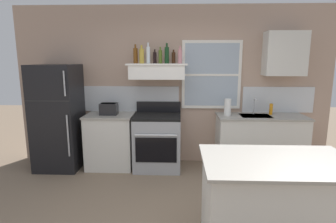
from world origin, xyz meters
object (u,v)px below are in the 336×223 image
at_px(bottle_champagne_gold_foil, 142,56).
at_px(bottle_balsamic_dark, 155,57).
at_px(paper_towel_roll, 228,107).
at_px(bottle_olive_oil_square, 160,57).
at_px(refrigerator, 58,117).
at_px(stove_range, 158,141).
at_px(bottle_dark_green_wine, 167,55).
at_px(dish_soap_bottle, 271,109).
at_px(bottle_amber_wine, 136,55).
at_px(kitchen_island, 276,205).
at_px(bottle_brown_stout, 174,58).
at_px(toaster, 109,109).
at_px(bottle_rose_pink, 180,56).
at_px(bottle_clear_tall, 148,55).

relative_size(bottle_champagne_gold_foil, bottle_balsamic_dark, 1.27).
bearing_deg(paper_towel_roll, bottle_olive_oil_square, 174.88).
relative_size(refrigerator, stove_range, 1.59).
relative_size(bottle_balsamic_dark, bottle_dark_green_wine, 0.70).
bearing_deg(stove_range, dish_soap_bottle, 4.18).
distance_m(bottle_balsamic_dark, bottle_dark_green_wine, 0.20).
distance_m(bottle_amber_wine, kitchen_island, 3.02).
distance_m(bottle_amber_wine, dish_soap_bottle, 2.40).
bearing_deg(stove_range, bottle_brown_stout, 31.25).
xyz_separation_m(refrigerator, toaster, (0.84, 0.04, 0.14)).
bearing_deg(paper_towel_roll, bottle_balsamic_dark, 174.84).
relative_size(bottle_champagne_gold_foil, bottle_rose_pink, 1.04).
xyz_separation_m(bottle_brown_stout, paper_towel_roll, (0.89, -0.12, -0.79)).
distance_m(refrigerator, toaster, 0.86).
xyz_separation_m(paper_towel_roll, kitchen_island, (0.12, -2.03, -0.59)).
distance_m(bottle_amber_wine, paper_towel_roll, 1.72).
relative_size(refrigerator, kitchen_island, 1.23).
xyz_separation_m(bottle_champagne_gold_foil, bottle_dark_green_wine, (0.40, 0.07, 0.01)).
bearing_deg(toaster, stove_range, -1.53).
distance_m(refrigerator, bottle_dark_green_wine, 2.07).
relative_size(toaster, kitchen_island, 0.21).
bearing_deg(refrigerator, bottle_dark_green_wine, 4.64).
bearing_deg(bottle_balsamic_dark, bottle_rose_pink, -7.24).
xyz_separation_m(bottle_amber_wine, bottle_rose_pink, (0.72, -0.02, -0.01)).
height_order(bottle_amber_wine, paper_towel_roll, bottle_amber_wine).
relative_size(bottle_balsamic_dark, bottle_olive_oil_square, 0.86).
xyz_separation_m(bottle_amber_wine, bottle_clear_tall, (0.21, -0.04, 0.01)).
bearing_deg(refrigerator, bottle_rose_pink, 3.29).
relative_size(bottle_olive_oil_square, bottle_rose_pink, 0.95).
height_order(refrigerator, kitchen_island, refrigerator).
bearing_deg(toaster, dish_soap_bottle, 2.47).
bearing_deg(bottle_balsamic_dark, refrigerator, -174.02).
bearing_deg(kitchen_island, toaster, 135.88).
relative_size(bottle_amber_wine, bottle_dark_green_wine, 0.94).
bearing_deg(bottle_clear_tall, bottle_champagne_gold_foil, -166.38).
height_order(stove_range, bottle_clear_tall, bottle_clear_tall).
height_order(bottle_balsamic_dark, bottle_olive_oil_square, bottle_olive_oil_square).
distance_m(dish_soap_bottle, kitchen_island, 2.28).
height_order(stove_range, bottle_olive_oil_square, bottle_olive_oil_square).
bearing_deg(bottle_olive_oil_square, bottle_brown_stout, 5.66).
xyz_separation_m(bottle_amber_wine, dish_soap_bottle, (2.24, 0.02, -0.87)).
xyz_separation_m(refrigerator, bottle_clear_tall, (1.50, 0.10, 1.02)).
relative_size(stove_range, bottle_amber_wine, 3.58).
height_order(bottle_champagne_gold_foil, paper_towel_roll, bottle_champagne_gold_foil).
bearing_deg(bottle_champagne_gold_foil, bottle_amber_wine, 150.61).
distance_m(toaster, bottle_champagne_gold_foil, 1.02).
distance_m(bottle_brown_stout, bottle_rose_pink, 0.13).
height_order(bottle_rose_pink, dish_soap_bottle, bottle_rose_pink).
relative_size(toaster, bottle_dark_green_wine, 0.92).
height_order(stove_range, paper_towel_roll, paper_towel_roll).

